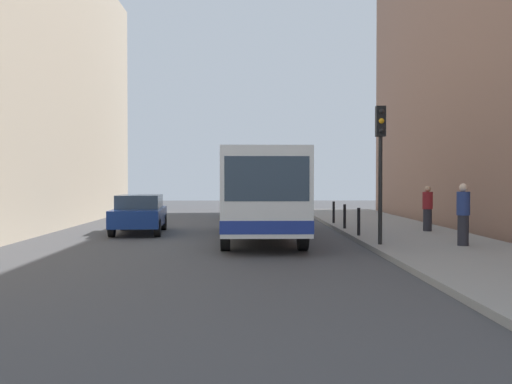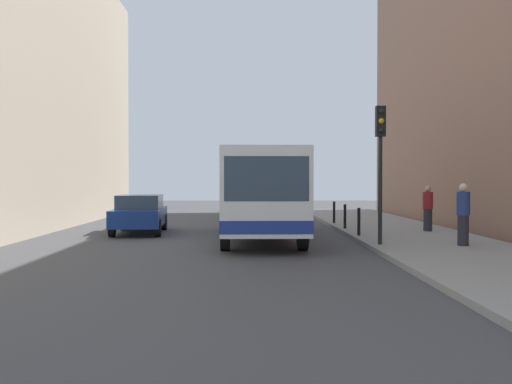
{
  "view_description": "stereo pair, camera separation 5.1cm",
  "coord_description": "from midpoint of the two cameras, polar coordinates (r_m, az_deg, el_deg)",
  "views": [
    {
      "loc": [
        -0.46,
        -19.28,
        2.09
      ],
      "look_at": [
        -0.11,
        0.36,
        1.67
      ],
      "focal_mm": 42.81,
      "sensor_mm": 36.0,
      "label": 1
    },
    {
      "loc": [
        -0.41,
        -19.28,
        2.09
      ],
      "look_at": [
        -0.11,
        0.36,
        1.67
      ],
      "focal_mm": 42.81,
      "sensor_mm": 36.0,
      "label": 2
    }
  ],
  "objects": [
    {
      "name": "pedestrian_near_signal",
      "position": [
        18.75,
        18.87,
        -1.99
      ],
      "size": [
        0.38,
        0.38,
        1.82
      ],
      "rotation": [
        0.0,
        0.0,
        6.06
      ],
      "color": "#26262D",
      "rests_on": "sidewalk"
    },
    {
      "name": "car_behind_bus",
      "position": [
        33.55,
        -1.16,
        -1.01
      ],
      "size": [
        1.91,
        4.43,
        1.48
      ],
      "rotation": [
        0.0,
        0.0,
        3.13
      ],
      "color": "#A5A8AD",
      "rests_on": "ground"
    },
    {
      "name": "traffic_light",
      "position": [
        18.45,
        11.63,
        4.04
      ],
      "size": [
        0.28,
        0.33,
        4.1
      ],
      "color": "black",
      "rests_on": "sidewalk"
    },
    {
      "name": "sidewalk",
      "position": [
        20.24,
        15.94,
        -4.54
      ],
      "size": [
        4.4,
        40.0,
        0.15
      ],
      "primitive_type": "cube",
      "color": "gray",
      "rests_on": "ground"
    },
    {
      "name": "bollard_near",
      "position": [
        21.28,
        9.66,
        -2.75
      ],
      "size": [
        0.11,
        0.11,
        0.95
      ],
      "primitive_type": "cylinder",
      "color": "black",
      "rests_on": "sidewalk"
    },
    {
      "name": "pedestrian_mid_sidewalk",
      "position": [
        23.59,
        15.82,
        -1.5
      ],
      "size": [
        0.38,
        0.38,
        1.69
      ],
      "rotation": [
        0.0,
        0.0,
        1.58
      ],
      "color": "#26262D",
      "rests_on": "sidewalk"
    },
    {
      "name": "car_beside_bus",
      "position": [
        23.99,
        -10.75,
        -1.93
      ],
      "size": [
        2.07,
        4.5,
        1.48
      ],
      "rotation": [
        0.0,
        0.0,
        3.2
      ],
      "color": "navy",
      "rests_on": "ground"
    },
    {
      "name": "bollard_far",
      "position": [
        27.14,
        7.36,
        -1.89
      ],
      "size": [
        0.11,
        0.11,
        0.95
      ],
      "primitive_type": "cylinder",
      "color": "black",
      "rests_on": "sidewalk"
    },
    {
      "name": "ground_plane",
      "position": [
        19.4,
        0.42,
        -4.97
      ],
      "size": [
        80.0,
        80.0,
        0.0
      ],
      "primitive_type": "plane",
      "color": "#424244"
    },
    {
      "name": "bollard_mid",
      "position": [
        24.21,
        8.37,
        -2.27
      ],
      "size": [
        0.11,
        0.11,
        0.95
      ],
      "primitive_type": "cylinder",
      "color": "black",
      "rests_on": "sidewalk"
    },
    {
      "name": "bus",
      "position": [
        21.76,
        0.37,
        0.26
      ],
      "size": [
        2.68,
        11.06,
        3.0
      ],
      "rotation": [
        0.0,
        0.0,
        3.16
      ],
      "color": "white",
      "rests_on": "ground"
    }
  ]
}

